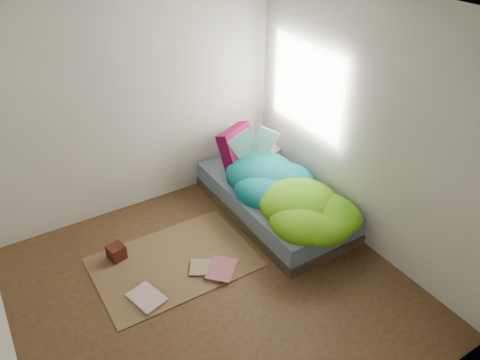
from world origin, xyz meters
name	(u,v)px	position (x,y,z in m)	size (l,w,h in m)	color
ground	(213,290)	(0.00, 0.00, 0.00)	(3.50, 3.50, 0.00)	#3D2817
room_walls	(207,141)	(0.01, 0.01, 1.63)	(3.54, 3.54, 2.62)	beige
bed	(274,201)	(1.22, 0.72, 0.17)	(1.00, 2.00, 0.34)	#3B2920
duvet	(286,185)	(1.22, 0.50, 0.51)	(0.96, 1.84, 0.34)	#076272
rug	(174,262)	(-0.15, 0.55, 0.01)	(1.60, 1.10, 0.01)	brown
pillow_floral	(255,154)	(1.41, 1.40, 0.41)	(0.59, 0.37, 0.13)	silver
pillow_magenta	(238,148)	(1.13, 1.38, 0.59)	(0.50, 0.16, 0.50)	#4B0524
open_book	(255,136)	(1.23, 1.15, 0.83)	(0.50, 0.11, 0.31)	#2C822A
wooden_box	(116,252)	(-0.63, 0.91, 0.09)	(0.16, 0.16, 0.16)	#39100D
floor_book_a	(136,305)	(-0.71, 0.19, 0.03)	(0.25, 0.35, 0.03)	silver
floor_book_b	(209,267)	(0.11, 0.27, 0.03)	(0.26, 0.35, 0.03)	#B96A73
floor_book_c	(205,276)	(0.02, 0.18, 0.02)	(0.24, 0.33, 0.02)	tan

